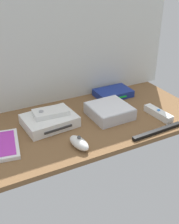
# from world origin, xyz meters

# --- Properties ---
(ground_plane) EXTENTS (1.00, 0.48, 0.02)m
(ground_plane) POSITION_xyz_m (0.00, 0.00, -0.01)
(ground_plane) COLOR brown
(ground_plane) RESTS_ON ground
(back_wall) EXTENTS (1.10, 0.01, 0.64)m
(back_wall) POSITION_xyz_m (0.00, 0.25, 0.32)
(back_wall) COLOR silver
(back_wall) RESTS_ON ground
(game_console) EXTENTS (0.22, 0.18, 0.04)m
(game_console) POSITION_xyz_m (-0.17, 0.04, 0.02)
(game_console) COLOR white
(game_console) RESTS_ON ground_plane
(mini_computer) EXTENTS (0.17, 0.17, 0.05)m
(mini_computer) POSITION_xyz_m (0.09, -0.01, 0.03)
(mini_computer) COLOR silver
(mini_computer) RESTS_ON ground_plane
(game_case) EXTENTS (0.17, 0.21, 0.02)m
(game_case) POSITION_xyz_m (-0.39, -0.03, 0.01)
(game_case) COLOR white
(game_case) RESTS_ON ground_plane
(network_router) EXTENTS (0.18, 0.12, 0.03)m
(network_router) POSITION_xyz_m (0.22, 0.16, 0.02)
(network_router) COLOR navy
(network_router) RESTS_ON ground_plane
(remote_wand) EXTENTS (0.05, 0.15, 0.03)m
(remote_wand) POSITION_xyz_m (0.28, -0.11, 0.02)
(remote_wand) COLOR white
(remote_wand) RESTS_ON ground_plane
(remote_nunchuk) EXTENTS (0.06, 0.11, 0.05)m
(remote_nunchuk) POSITION_xyz_m (-0.13, -0.16, 0.02)
(remote_nunchuk) COLOR white
(remote_nunchuk) RESTS_ON ground_plane
(remote_classic_pad) EXTENTS (0.15, 0.09, 0.02)m
(remote_classic_pad) POSITION_xyz_m (-0.16, 0.05, 0.05)
(remote_classic_pad) COLOR white
(remote_classic_pad) RESTS_ON game_console
(sensor_bar) EXTENTS (0.24, 0.03, 0.01)m
(sensor_bar) POSITION_xyz_m (0.20, -0.21, 0.01)
(sensor_bar) COLOR black
(sensor_bar) RESTS_ON ground_plane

